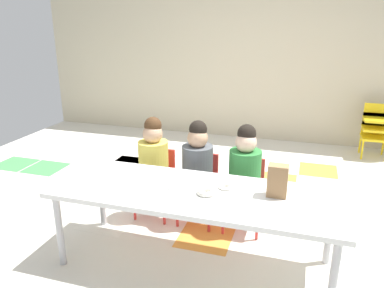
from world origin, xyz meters
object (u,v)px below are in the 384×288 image
Objects in this scene: seated_child_near_camera at (154,158)px; paper_plate_center_table at (177,185)px; donut_powdered_loose at (226,187)px; paper_bag_brown at (278,181)px; seated_child_far_right at (245,168)px; seated_child_middle_seat at (198,163)px; kid_chair_yellow_stack at (375,127)px; paper_plate_near_edge at (206,195)px; craft_table at (195,197)px; donut_powdered_on_plate at (206,192)px.

paper_plate_center_table is at bearing -53.09° from seated_child_near_camera.
donut_powdered_loose is (0.74, -0.48, 0.04)m from seated_child_near_camera.
donut_powdered_loose is at bearing 10.24° from paper_plate_center_table.
paper_bag_brown reaches higher than paper_plate_center_table.
donut_powdered_loose is at bearing -96.73° from seated_child_far_right.
donut_powdered_loose is (0.34, -0.48, 0.04)m from seated_child_middle_seat.
seated_child_near_camera is at bearing -132.34° from kid_chair_yellow_stack.
paper_plate_near_edge is at bearing -163.88° from paper_bag_brown.
craft_table is 0.63m from seated_child_far_right.
craft_table is 0.57m from paper_bag_brown.
donut_powdered_loose is at bearing 55.41° from paper_plate_near_edge.
paper_plate_near_edge is (0.64, -0.63, 0.03)m from seated_child_near_camera.
donut_powdered_on_plate reaches higher than paper_plate_near_edge.
craft_table is 0.11m from paper_plate_near_edge.
paper_plate_center_table is (-1.70, -2.85, 0.19)m from kid_chair_yellow_stack.
donut_powdered_on_plate is (-1.46, -2.93, 0.22)m from kid_chair_yellow_stack.
craft_table is at bearing 153.48° from paper_plate_near_edge.
paper_plate_near_edge is at bearing -26.52° from craft_table.
seated_child_middle_seat is at bearing 180.00° from seated_child_far_right.
seated_child_far_right reaches higher than craft_table.
paper_plate_near_edge is at bearing -104.13° from seated_child_far_right.
paper_plate_near_edge is 1.80× the size of donut_powdered_loose.
donut_powdered_loose is at bearing 27.48° from craft_table.
paper_plate_center_table is at bearing -120.78° from kid_chair_yellow_stack.
seated_child_near_camera is at bearing 180.00° from seated_child_middle_seat.
seated_child_middle_seat is (0.40, 0.00, 0.00)m from seated_child_near_camera.
paper_bag_brown is (-1.01, -2.80, 0.30)m from kid_chair_yellow_stack.
craft_table is 0.80m from seated_child_near_camera.
paper_plate_near_edge is at bearing -19.97° from paper_plate_center_table.
seated_child_far_right reaches higher than donut_powdered_loose.
kid_chair_yellow_stack is 3.78× the size of paper_plate_center_table.
seated_child_near_camera is 0.90m from paper_plate_near_edge.
kid_chair_yellow_stack is 5.38× the size of donut_powdered_on_plate.
paper_bag_brown is at bearing -35.59° from seated_child_middle_seat.
donut_powdered_on_plate is (-0.16, -0.63, 0.06)m from seated_child_far_right.
seated_child_near_camera is at bearing 180.00° from seated_child_far_right.
seated_child_middle_seat reaches higher than donut_powdered_on_plate.
kid_chair_yellow_stack is at bearing 47.66° from seated_child_near_camera.
donut_powdered_loose is (0.19, 0.10, 0.06)m from craft_table.
paper_bag_brown is at bearing -2.66° from donut_powdered_loose.
paper_bag_brown reaches higher than craft_table.
craft_table is at bearing -46.55° from seated_child_near_camera.
paper_plate_near_edge and paper_plate_center_table have the same top height.
paper_plate_near_edge is at bearing 0.00° from donut_powdered_on_plate.
craft_table is 19.98× the size of donut_powdered_loose.
seated_child_middle_seat is at bearing -126.42° from kid_chair_yellow_stack.
paper_plate_center_table is (-0.24, 0.09, 0.00)m from paper_plate_near_edge.
craft_table is 11.10× the size of paper_plate_center_table.
paper_bag_brown is at bearing -109.80° from kid_chair_yellow_stack.
seated_child_middle_seat is 7.26× the size of donut_powdered_on_plate.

